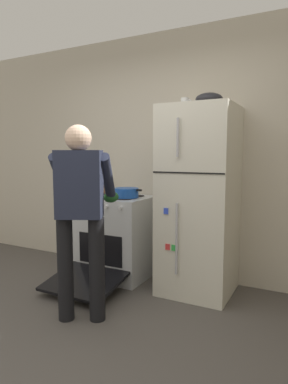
{
  "coord_description": "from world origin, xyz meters",
  "views": [
    {
      "loc": [
        1.52,
        -1.59,
        1.37
      ],
      "look_at": [
        0.01,
        1.32,
        1.0
      ],
      "focal_mm": 31.52,
      "sensor_mm": 36.0,
      "label": 1
    }
  ],
  "objects_px": {
    "red_pot": "(126,193)",
    "pepper_mill": "(104,186)",
    "stove_range": "(116,237)",
    "refrigerator": "(199,201)",
    "coffee_mug": "(185,103)",
    "mixing_bowl": "(209,99)",
    "person_cook": "(81,205)"
  },
  "relations": [
    {
      "from": "red_pot",
      "to": "pepper_mill",
      "type": "relative_size",
      "value": 2.16
    },
    {
      "from": "stove_range",
      "to": "pepper_mill",
      "type": "height_order",
      "value": "pepper_mill"
    },
    {
      "from": "stove_range",
      "to": "pepper_mill",
      "type": "xyz_separation_m",
      "value": [
        -0.3,
        0.22,
        0.55
      ]
    },
    {
      "from": "refrigerator",
      "to": "pepper_mill",
      "type": "relative_size",
      "value": 10.77
    },
    {
      "from": "red_pot",
      "to": "coffee_mug",
      "type": "height_order",
      "value": "coffee_mug"
    },
    {
      "from": "stove_range",
      "to": "mixing_bowl",
      "type": "height_order",
      "value": "mixing_bowl"
    },
    {
      "from": "person_cook",
      "to": "stove_range",
      "type": "bearing_deg",
      "value": 106.29
    },
    {
      "from": "red_pot",
      "to": "stove_range",
      "type": "bearing_deg",
      "value": 168.59
    },
    {
      "from": "stove_range",
      "to": "mixing_bowl",
      "type": "distance_m",
      "value": 1.78
    },
    {
      "from": "coffee_mug",
      "to": "pepper_mill",
      "type": "relative_size",
      "value": 0.66
    },
    {
      "from": "person_cook",
      "to": "mixing_bowl",
      "type": "xyz_separation_m",
      "value": [
        0.76,
        0.99,
        0.93
      ]
    },
    {
      "from": "refrigerator",
      "to": "pepper_mill",
      "type": "height_order",
      "value": "refrigerator"
    },
    {
      "from": "person_cook",
      "to": "mixing_bowl",
      "type": "height_order",
      "value": "mixing_bowl"
    },
    {
      "from": "stove_range",
      "to": "red_pot",
      "type": "relative_size",
      "value": 3.3
    },
    {
      "from": "refrigerator",
      "to": "stove_range",
      "type": "bearing_deg",
      "value": -178.96
    },
    {
      "from": "stove_range",
      "to": "person_cook",
      "type": "xyz_separation_m",
      "value": [
        0.28,
        -0.97,
        0.52
      ]
    },
    {
      "from": "coffee_mug",
      "to": "stove_range",
      "type": "bearing_deg",
      "value": -175.05
    },
    {
      "from": "person_cook",
      "to": "pepper_mill",
      "type": "distance_m",
      "value": 1.33
    },
    {
      "from": "refrigerator",
      "to": "mixing_bowl",
      "type": "xyz_separation_m",
      "value": [
        0.08,
        0.0,
        0.97
      ]
    },
    {
      "from": "mixing_bowl",
      "to": "red_pot",
      "type": "bearing_deg",
      "value": -176.75
    },
    {
      "from": "pepper_mill",
      "to": "person_cook",
      "type": "bearing_deg",
      "value": -63.85
    },
    {
      "from": "refrigerator",
      "to": "coffee_mug",
      "type": "height_order",
      "value": "coffee_mug"
    },
    {
      "from": "pepper_mill",
      "to": "mixing_bowl",
      "type": "relative_size",
      "value": 0.66
    },
    {
      "from": "person_cook",
      "to": "pepper_mill",
      "type": "relative_size",
      "value": 9.43
    },
    {
      "from": "person_cook",
      "to": "mixing_bowl",
      "type": "relative_size",
      "value": 6.27
    },
    {
      "from": "refrigerator",
      "to": "red_pot",
      "type": "distance_m",
      "value": 0.8
    },
    {
      "from": "mixing_bowl",
      "to": "person_cook",
      "type": "bearing_deg",
      "value": -127.38
    },
    {
      "from": "stove_range",
      "to": "pepper_mill",
      "type": "bearing_deg",
      "value": 144.03
    },
    {
      "from": "refrigerator",
      "to": "person_cook",
      "type": "xyz_separation_m",
      "value": [
        -0.68,
        -0.99,
        0.04
      ]
    },
    {
      "from": "person_cook",
      "to": "coffee_mug",
      "type": "distance_m",
      "value": 1.47
    },
    {
      "from": "pepper_mill",
      "to": "coffee_mug",
      "type": "bearing_deg",
      "value": -7.89
    },
    {
      "from": "red_pot",
      "to": "mixing_bowl",
      "type": "xyz_separation_m",
      "value": [
        0.88,
        0.05,
        0.93
      ]
    }
  ]
}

